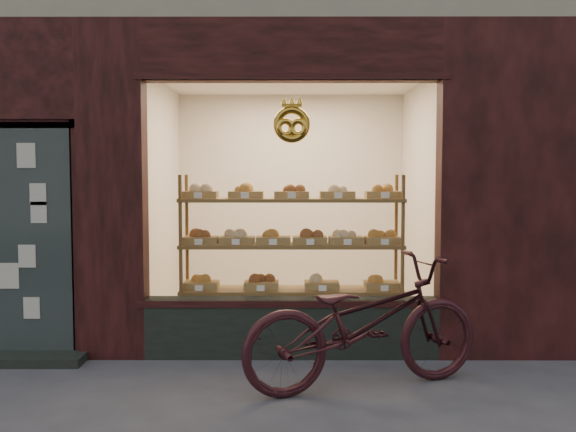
{
  "coord_description": "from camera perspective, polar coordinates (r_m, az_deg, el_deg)",
  "views": [
    {
      "loc": [
        0.43,
        -3.78,
        1.7
      ],
      "look_at": [
        0.42,
        2.0,
        1.33
      ],
      "focal_mm": 40.0,
      "sensor_mm": 36.0,
      "label": 1
    }
  ],
  "objects": [
    {
      "name": "display_shelf",
      "position": [
        6.38,
        0.32,
        -3.6
      ],
      "size": [
        2.2,
        0.45,
        1.7
      ],
      "color": "brown",
      "rests_on": "ground"
    },
    {
      "name": "bicycle",
      "position": [
        5.19,
        6.74,
        -9.39
      ],
      "size": [
        2.13,
        1.32,
        1.06
      ],
      "primitive_type": "imported",
      "rotation": [
        0.0,
        0.0,
        1.9
      ],
      "color": "black",
      "rests_on": "ground"
    }
  ]
}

